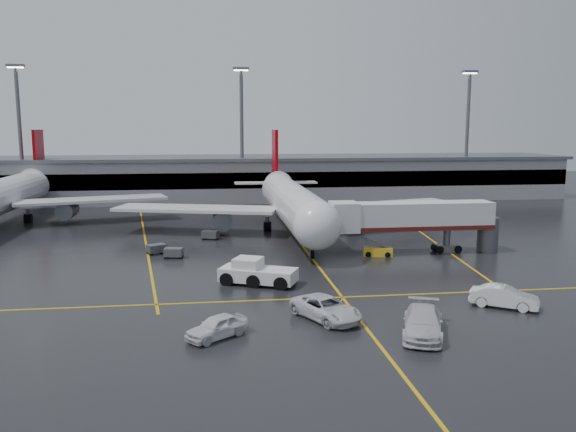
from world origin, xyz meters
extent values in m
plane|color=black|center=(0.00, 0.00, 0.00)|extent=(220.00, 220.00, 0.00)
cube|color=gold|center=(0.00, 0.00, 0.01)|extent=(0.25, 90.00, 0.02)
cube|color=gold|center=(0.00, -22.00, 0.01)|extent=(60.00, 0.25, 0.02)
cube|color=gold|center=(-20.00, 10.00, 0.01)|extent=(9.99, 69.35, 0.02)
cube|color=gold|center=(18.00, 10.00, 0.01)|extent=(7.57, 69.64, 0.02)
cube|color=gray|center=(0.00, 48.00, 4.00)|extent=(120.00, 18.00, 8.00)
cube|color=black|center=(0.00, 39.20, 4.50)|extent=(120.00, 0.40, 3.00)
cube|color=#595B60|center=(0.00, 48.00, 8.30)|extent=(122.00, 19.00, 0.60)
cylinder|color=#595B60|center=(-45.00, 42.00, 12.50)|extent=(0.70, 0.70, 25.00)
cube|color=#595B60|center=(-45.00, 42.00, 25.20)|extent=(3.00, 1.20, 0.50)
cube|color=#FFE5B2|center=(-45.00, 42.00, 24.90)|extent=(2.60, 0.90, 0.20)
cylinder|color=#595B60|center=(-5.00, 42.00, 12.50)|extent=(0.70, 0.70, 25.00)
cube|color=#595B60|center=(-5.00, 42.00, 25.20)|extent=(3.00, 1.20, 0.50)
cube|color=#FFE5B2|center=(-5.00, 42.00, 24.90)|extent=(2.60, 0.90, 0.20)
cylinder|color=#595B60|center=(40.00, 42.00, 12.50)|extent=(0.70, 0.70, 25.00)
cube|color=#595B60|center=(40.00, 42.00, 25.20)|extent=(3.00, 1.20, 0.50)
cube|color=#FFE5B2|center=(40.00, 42.00, 24.90)|extent=(2.60, 0.90, 0.20)
cylinder|color=silver|center=(0.00, 8.00, 4.20)|extent=(5.20, 36.00, 5.20)
sphere|color=silver|center=(0.00, -10.00, 4.20)|extent=(5.20, 5.20, 5.20)
cone|color=silver|center=(0.00, 29.00, 4.80)|extent=(4.94, 8.00, 4.94)
cube|color=#94000A|center=(0.00, 30.00, 9.70)|extent=(0.50, 5.50, 8.50)
cube|color=silver|center=(0.00, 29.00, 5.00)|extent=(14.00, 3.00, 0.25)
cube|color=silver|center=(-13.00, 10.00, 3.40)|extent=(22.80, 11.83, 0.40)
cube|color=silver|center=(13.00, 10.00, 3.40)|extent=(22.80, 11.83, 0.40)
cylinder|color=#595B60|center=(-9.50, 9.00, 2.00)|extent=(2.60, 4.50, 2.60)
cylinder|color=#595B60|center=(9.50, 9.00, 2.00)|extent=(2.60, 4.50, 2.60)
cylinder|color=#595B60|center=(0.00, -7.00, 1.00)|extent=(0.56, 0.56, 2.00)
cylinder|color=#595B60|center=(-3.20, 11.00, 1.00)|extent=(0.56, 0.56, 2.00)
cylinder|color=#595B60|center=(3.20, 11.00, 1.00)|extent=(0.56, 0.56, 2.00)
cylinder|color=black|center=(0.00, -7.00, 0.45)|extent=(0.40, 1.10, 1.10)
cylinder|color=black|center=(-3.20, 11.00, 0.55)|extent=(1.00, 1.40, 1.40)
cylinder|color=black|center=(3.20, 11.00, 0.55)|extent=(1.00, 1.40, 1.40)
cone|color=silver|center=(-42.00, 41.00, 4.80)|extent=(4.94, 8.00, 4.94)
cube|color=#94000A|center=(-42.00, 42.00, 9.70)|extent=(0.50, 5.50, 8.50)
cube|color=silver|center=(-42.00, 41.00, 5.00)|extent=(14.00, 3.00, 0.25)
cube|color=silver|center=(-29.00, 22.00, 3.40)|extent=(22.80, 11.83, 0.40)
cylinder|color=#595B60|center=(-32.50, 21.00, 2.00)|extent=(2.60, 4.50, 2.60)
cylinder|color=#595B60|center=(-38.80, 23.00, 1.00)|extent=(0.56, 0.56, 2.00)
cylinder|color=black|center=(-38.80, 23.00, 0.55)|extent=(1.00, 1.40, 1.40)
cube|color=silver|center=(12.00, -6.00, 4.40)|extent=(18.00, 3.20, 3.00)
cube|color=#4F1412|center=(12.00, -6.00, 3.10)|extent=(18.00, 3.30, 0.50)
cube|color=silver|center=(3.80, -6.00, 4.40)|extent=(3.00, 3.40, 3.30)
cylinder|color=#595B60|center=(16.00, -6.00, 1.50)|extent=(0.80, 0.80, 3.00)
cube|color=#595B60|center=(16.00, -6.00, 0.45)|extent=(2.60, 1.60, 0.90)
cylinder|color=#595B60|center=(21.00, -6.00, 2.00)|extent=(2.40, 2.40, 4.00)
cylinder|color=black|center=(14.90, -6.00, 0.45)|extent=(0.90, 1.80, 0.90)
cylinder|color=black|center=(17.10, -6.00, 0.45)|extent=(0.90, 1.80, 0.90)
cube|color=silver|center=(-6.74, -16.87, 0.90)|extent=(7.51, 5.41, 1.20)
cube|color=silver|center=(-7.65, -16.46, 1.89)|extent=(3.17, 3.17, 1.00)
cube|color=black|center=(-7.65, -16.46, 1.89)|extent=(2.85, 2.85, 0.90)
cylinder|color=black|center=(-9.11, -15.80, 0.55)|extent=(2.41, 3.26, 1.30)
cylinder|color=black|center=(-6.74, -16.87, 0.55)|extent=(2.41, 3.26, 1.30)
cylinder|color=black|center=(-4.38, -17.93, 0.55)|extent=(2.41, 3.26, 1.30)
cube|color=gold|center=(7.56, -6.84, 0.49)|extent=(3.44, 2.04, 0.98)
cube|color=#595B60|center=(7.56, -6.84, 1.43)|extent=(3.20, 1.49, 1.12)
cylinder|color=black|center=(6.51, -6.59, 0.27)|extent=(0.95, 1.62, 0.63)
cylinder|color=black|center=(8.60, -7.08, 0.27)|extent=(0.95, 1.62, 0.63)
imported|color=silver|center=(-2.49, -27.41, 0.86)|extent=(5.41, 6.80, 1.72)
imported|color=silver|center=(3.52, -31.59, 0.94)|extent=(4.80, 7.01, 1.89)
imported|color=silver|center=(12.24, -26.42, 0.87)|extent=(5.41, 4.47, 1.74)
imported|color=silver|center=(-10.66, -30.18, 0.79)|extent=(4.80, 4.29, 1.58)
cube|color=#595B60|center=(-15.18, -4.82, 0.65)|extent=(2.18, 1.60, 0.90)
cylinder|color=black|center=(-16.05, -5.19, 0.18)|extent=(0.40, 0.20, 0.40)
cylinder|color=black|center=(-14.47, -5.44, 0.18)|extent=(0.40, 0.20, 0.40)
cylinder|color=black|center=(-15.89, -4.20, 0.18)|extent=(0.40, 0.20, 0.40)
cylinder|color=black|center=(-14.31, -4.45, 0.18)|extent=(0.40, 0.20, 0.40)
cube|color=#595B60|center=(-17.26, -2.51, 0.65)|extent=(2.37, 2.07, 0.90)
cylinder|color=black|center=(-17.74, -3.32, 0.18)|extent=(0.40, 0.20, 0.40)
cylinder|color=black|center=(-16.32, -2.58, 0.18)|extent=(0.40, 0.20, 0.40)
cylinder|color=black|center=(-18.20, -2.43, 0.18)|extent=(0.40, 0.20, 0.40)
cylinder|color=black|center=(-16.77, -1.70, 0.18)|extent=(0.40, 0.20, 0.40)
cube|color=#595B60|center=(-11.18, 5.47, 0.65)|extent=(2.30, 1.83, 0.90)
cylinder|color=black|center=(-12.09, 5.23, 0.18)|extent=(0.40, 0.20, 0.40)
cylinder|color=black|center=(-10.56, 4.76, 0.18)|extent=(0.40, 0.20, 0.40)
cylinder|color=black|center=(-11.79, 6.18, 0.18)|extent=(0.40, 0.20, 0.40)
cylinder|color=black|center=(-10.27, 5.71, 0.18)|extent=(0.40, 0.20, 0.40)
camera|label=1|loc=(-10.82, -68.29, 14.28)|focal=35.89mm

